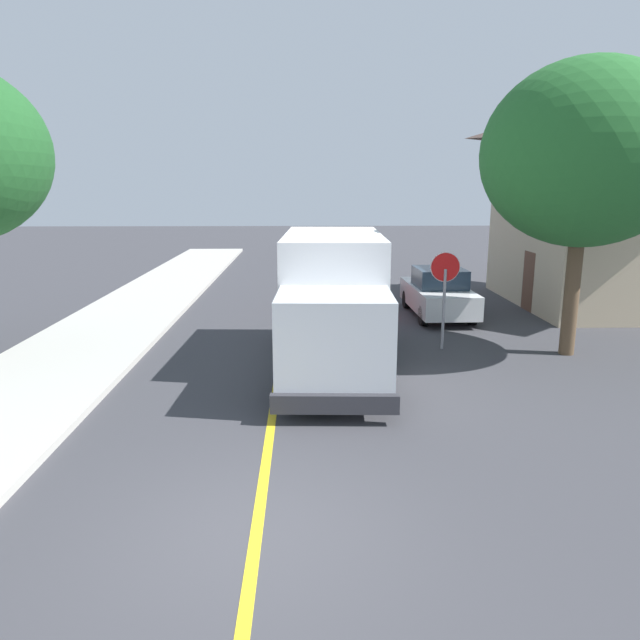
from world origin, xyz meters
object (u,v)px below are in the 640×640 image
Objects in this scene: parked_car_mid at (330,267)px; parked_car_far at (331,252)px; street_tree_far_side at (585,155)px; parked_car_near at (338,288)px; house_across_street at (637,194)px; stop_sign at (445,282)px; box_truck at (333,295)px; parked_van_across at (438,293)px; parked_car_furthest at (324,243)px.

parked_car_mid is 1.00× the size of parked_car_far.
parked_car_far is 18.95m from street_tree_far_side.
house_across_street is (10.90, 0.68, 3.28)m from parked_car_near.
parked_car_far is 1.69× the size of stop_sign.
box_truck is 18.44m from parked_car_far.
parked_car_mid and parked_car_far have the same top height.
street_tree_far_side is at bearing -63.16° from parked_van_across.
parked_car_furthest is 1.67× the size of stop_sign.
box_truck is 1.63× the size of parked_car_far.
house_across_street is (11.43, 7.44, 2.31)m from box_truck.
street_tree_far_side reaches higher than parked_car_near.
stop_sign is 4.61m from street_tree_far_side.
parked_car_near is 1.67× the size of stop_sign.
parked_car_far is at bearing 87.61° from box_truck.
house_across_street is (8.36, 6.04, 2.22)m from stop_sign.
stop_sign is at bearing -82.29° from parked_car_far.
parked_car_near is 11.64m from parked_car_far.
parked_van_across is (3.28, -18.59, 0.00)m from parked_car_furthest.
stop_sign reaches higher than parked_car_mid.
box_truck is at bearing -92.26° from parked_car_mid.
parked_van_across is (3.38, -6.75, 0.00)m from parked_car_mid.
parked_van_across is at bearing -63.40° from parked_car_mid.
parked_car_furthest is at bearing 100.00° from parked_van_across.
parked_car_mid is (0.48, 12.27, -0.97)m from box_truck.
box_truck is 6.81m from parked_van_across.
parked_car_mid is 11.84m from parked_car_furthest.
box_truck reaches higher than parked_car_mid.
parked_car_near is at bearing -90.18° from parked_car_furthest.
box_truck is 24.14m from parked_car_furthest.
parked_car_mid is (-0.04, 5.51, 0.00)m from parked_car_near.
house_across_street is 1.23× the size of street_tree_far_side.
stop_sign reaches higher than parked_car_near.
parked_car_far is 0.60× the size of street_tree_far_side.
box_truck reaches higher than stop_sign.
parked_car_near and parked_van_across have the same top height.
street_tree_far_side reaches higher than parked_car_mid.
stop_sign is 0.36× the size of street_tree_far_side.
house_across_street is at bearing 52.20° from street_tree_far_side.
street_tree_far_side reaches higher than parked_car_far.
street_tree_far_side is at bearing -127.80° from house_across_street.
box_truck is at bearing -124.96° from parked_van_across.
stop_sign is (2.49, -22.71, 1.06)m from parked_car_furthest.
parked_van_across is at bearing -20.36° from parked_car_near.
parked_car_mid is at bearing -90.48° from parked_car_furthest.
street_tree_far_side is (6.26, 0.78, 3.35)m from box_truck.
box_truck is 3.37m from stop_sign.
house_across_street reaches higher than street_tree_far_side.
parked_car_near is 1.00× the size of parked_car_furthest.
parked_car_furthest is 0.49× the size of house_across_street.
box_truck is at bearing -172.90° from street_tree_far_side.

